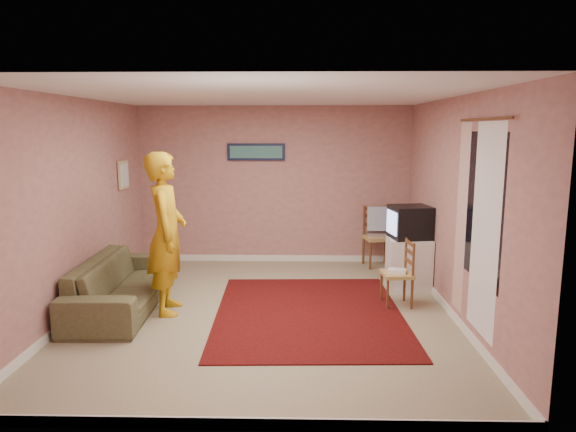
{
  "coord_description": "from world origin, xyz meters",
  "views": [
    {
      "loc": [
        0.42,
        -6.0,
        2.23
      ],
      "look_at": [
        0.27,
        0.6,
        1.1
      ],
      "focal_mm": 32.0,
      "sensor_mm": 36.0,
      "label": 1
    }
  ],
  "objects_px": {
    "chair_a": "(379,230)",
    "chair_b": "(397,266)",
    "crt_tv": "(410,222)",
    "tv_cabinet": "(408,263)",
    "person": "(167,233)",
    "sofa": "(122,283)"
  },
  "relations": [
    {
      "from": "chair_a",
      "to": "chair_b",
      "type": "relative_size",
      "value": 1.16
    },
    {
      "from": "crt_tv",
      "to": "chair_a",
      "type": "bearing_deg",
      "value": 91.89
    },
    {
      "from": "tv_cabinet",
      "to": "person",
      "type": "distance_m",
      "value": 3.35
    },
    {
      "from": "chair_b",
      "to": "tv_cabinet",
      "type": "bearing_deg",
      "value": 152.39
    },
    {
      "from": "chair_a",
      "to": "person",
      "type": "xyz_separation_m",
      "value": [
        -2.89,
        -2.17,
        0.38
      ]
    },
    {
      "from": "sofa",
      "to": "person",
      "type": "distance_m",
      "value": 0.91
    },
    {
      "from": "crt_tv",
      "to": "tv_cabinet",
      "type": "bearing_deg",
      "value": -0.0
    },
    {
      "from": "crt_tv",
      "to": "chair_b",
      "type": "distance_m",
      "value": 0.88
    },
    {
      "from": "chair_a",
      "to": "chair_b",
      "type": "distance_m",
      "value": 1.89
    },
    {
      "from": "chair_b",
      "to": "sofa",
      "type": "xyz_separation_m",
      "value": [
        -3.45,
        -0.18,
        -0.2
      ]
    },
    {
      "from": "chair_b",
      "to": "chair_a",
      "type": "bearing_deg",
      "value": 173.57
    },
    {
      "from": "sofa",
      "to": "person",
      "type": "relative_size",
      "value": 1.11
    },
    {
      "from": "crt_tv",
      "to": "sofa",
      "type": "height_order",
      "value": "crt_tv"
    },
    {
      "from": "chair_b",
      "to": "sofa",
      "type": "relative_size",
      "value": 0.21
    },
    {
      "from": "chair_a",
      "to": "sofa",
      "type": "relative_size",
      "value": 0.24
    },
    {
      "from": "sofa",
      "to": "person",
      "type": "xyz_separation_m",
      "value": [
        0.61,
        -0.1,
        0.66
      ]
    },
    {
      "from": "crt_tv",
      "to": "person",
      "type": "bearing_deg",
      "value": -172.14
    },
    {
      "from": "crt_tv",
      "to": "chair_b",
      "type": "xyz_separation_m",
      "value": [
        -0.29,
        -0.71,
        -0.44
      ]
    },
    {
      "from": "person",
      "to": "sofa",
      "type": "bearing_deg",
      "value": 72.6
    },
    {
      "from": "crt_tv",
      "to": "chair_a",
      "type": "relative_size",
      "value": 1.12
    },
    {
      "from": "tv_cabinet",
      "to": "crt_tv",
      "type": "height_order",
      "value": "crt_tv"
    },
    {
      "from": "chair_a",
      "to": "person",
      "type": "height_order",
      "value": "person"
    }
  ]
}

